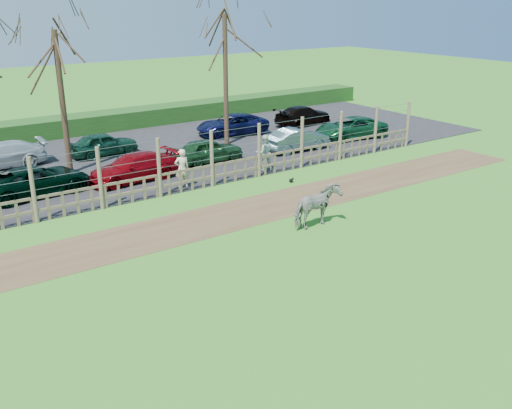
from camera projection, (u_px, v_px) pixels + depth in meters
ground at (276, 267)px, 17.52m from camera, size 120.00×120.00×0.00m
dirt_strip at (203, 222)px, 20.99m from camera, size 34.00×2.80×0.01m
asphalt at (104, 162)px, 28.70m from camera, size 44.00×13.00×0.04m
hedge at (60, 127)px, 33.91m from camera, size 46.00×2.00×1.10m
fence at (160, 178)px, 23.42m from camera, size 30.16×0.16×2.50m
tree_mid at (59, 68)px, 25.19m from camera, size 4.80×4.80×6.83m
tree_right at (225, 49)px, 30.28m from camera, size 4.80×4.80×7.35m
zebra at (317, 207)px, 20.35m from camera, size 1.92×1.03×1.55m
visitor_a at (182, 169)px, 24.41m from camera, size 0.70×0.52×1.72m
visitor_b at (264, 153)px, 26.89m from camera, size 1.01×0.89×1.72m
crow at (291, 180)px, 25.51m from camera, size 0.25×0.18×0.20m
car_2 at (37, 180)px, 23.70m from camera, size 4.50×2.42×1.20m
car_3 at (134, 168)px, 25.50m from camera, size 4.24×1.97×1.20m
car_4 at (208, 150)px, 28.38m from camera, size 3.54×1.47×1.20m
car_5 at (297, 139)px, 30.53m from camera, size 3.66×1.33×1.20m
car_6 at (351, 128)px, 33.24m from camera, size 4.55×2.56×1.20m
car_9 at (1, 155)px, 27.48m from camera, size 4.19×1.82×1.20m
car_10 at (103, 144)px, 29.59m from camera, size 3.59×1.60×1.20m
car_12 at (232, 125)px, 34.08m from camera, size 4.53×2.50×1.20m
car_13 at (303, 115)px, 36.76m from camera, size 4.31×2.17×1.20m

